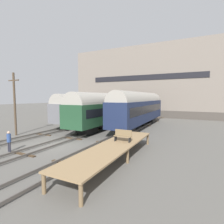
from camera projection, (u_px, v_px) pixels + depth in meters
The scene contains 12 objects.
ground_plane at pixel (51, 145), 16.54m from camera, with size 200.00×200.00×0.00m, color #56544F.
track_left at pixel (20, 139), 18.50m from camera, with size 2.60×60.00×0.26m.
track_middle at pixel (51, 144), 16.53m from camera, with size 2.60×60.00×0.26m.
track_right at pixel (91, 150), 14.55m from camera, with size 2.60×60.00×0.26m.
train_car_navy at pixel (140, 107), 26.23m from camera, with size 2.87×17.67×5.34m.
train_car_green at pixel (109, 108), 26.82m from camera, with size 3.11×17.96×5.18m.
train_car_grey at pixel (91, 107), 30.56m from camera, with size 2.90×17.13×5.03m.
station_platform at pixel (114, 147), 12.50m from camera, with size 2.44×11.02×1.10m.
bench at pixel (123, 135), 13.66m from camera, with size 1.40×0.40×0.91m.
person_worker at pixel (9, 139), 14.52m from camera, with size 0.32×0.32×1.75m.
utility_pole at pixel (15, 103), 20.66m from camera, with size 1.80×0.24×7.43m.
warehouse_building at pixel (150, 83), 44.00m from camera, with size 36.98×10.14×16.39m.
Camera 1 is at (12.33, -11.99, 4.56)m, focal length 28.00 mm.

